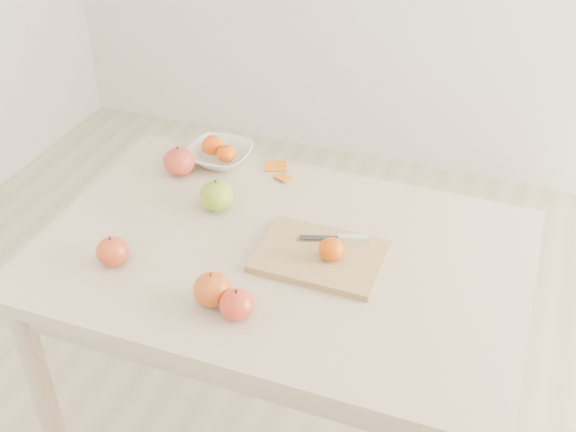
% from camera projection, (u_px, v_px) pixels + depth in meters
% --- Properties ---
extents(table, '(1.20, 0.80, 0.75)m').
position_uv_depth(table, '(281.00, 281.00, 1.83)').
color(table, beige).
rests_on(table, ground).
extents(cutting_board, '(0.30, 0.22, 0.02)m').
position_uv_depth(cutting_board, '(320.00, 256.00, 1.74)').
color(cutting_board, tan).
rests_on(cutting_board, table).
extents(board_tangerine, '(0.06, 0.06, 0.05)m').
position_uv_depth(board_tangerine, '(331.00, 249.00, 1.71)').
color(board_tangerine, '#CD5907').
rests_on(board_tangerine, cutting_board).
extents(fruit_bowl, '(0.19, 0.19, 0.05)m').
position_uv_depth(fruit_bowl, '(219.00, 155.00, 2.10)').
color(fruit_bowl, white).
rests_on(fruit_bowl, table).
extents(bowl_tangerine_near, '(0.07, 0.07, 0.06)m').
position_uv_depth(bowl_tangerine_near, '(213.00, 145.00, 2.10)').
color(bowl_tangerine_near, '#E25407').
rests_on(bowl_tangerine_near, fruit_bowl).
extents(bowl_tangerine_far, '(0.06, 0.06, 0.05)m').
position_uv_depth(bowl_tangerine_far, '(226.00, 154.00, 2.07)').
color(bowl_tangerine_far, orange).
rests_on(bowl_tangerine_far, fruit_bowl).
extents(orange_peel_a, '(0.07, 0.06, 0.01)m').
position_uv_depth(orange_peel_a, '(276.00, 168.00, 2.09)').
color(orange_peel_a, '#C35F0D').
rests_on(orange_peel_a, table).
extents(orange_peel_b, '(0.05, 0.05, 0.01)m').
position_uv_depth(orange_peel_b, '(283.00, 178.00, 2.04)').
color(orange_peel_b, orange).
rests_on(orange_peel_b, table).
extents(paring_knife, '(0.17, 0.07, 0.01)m').
position_uv_depth(paring_knife, '(347.00, 238.00, 1.77)').
color(paring_knife, silver).
rests_on(paring_knife, cutting_board).
extents(apple_green, '(0.09, 0.09, 0.08)m').
position_uv_depth(apple_green, '(216.00, 196.00, 1.90)').
color(apple_green, olive).
rests_on(apple_green, table).
extents(apple_red_d, '(0.08, 0.08, 0.07)m').
position_uv_depth(apple_red_d, '(112.00, 251.00, 1.72)').
color(apple_red_d, '#A30B18').
rests_on(apple_red_d, table).
extents(apple_red_c, '(0.09, 0.09, 0.08)m').
position_uv_depth(apple_red_c, '(212.00, 289.00, 1.60)').
color(apple_red_c, maroon).
rests_on(apple_red_c, table).
extents(apple_red_e, '(0.08, 0.08, 0.07)m').
position_uv_depth(apple_red_e, '(237.00, 304.00, 1.57)').
color(apple_red_e, '#A6171E').
rests_on(apple_red_e, table).
extents(apple_red_a, '(0.09, 0.09, 0.08)m').
position_uv_depth(apple_red_a, '(179.00, 161.00, 2.04)').
color(apple_red_a, maroon).
rests_on(apple_red_a, table).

